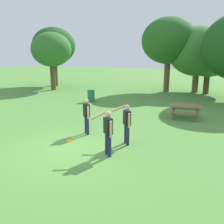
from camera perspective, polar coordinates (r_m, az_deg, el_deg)
name	(u,v)px	position (r m, az deg, el deg)	size (l,w,h in m)	color
ground_plane	(74,149)	(9.34, -9.15, -8.81)	(120.00, 120.00, 0.00)	#568E3D
person_thrower	(108,130)	(8.34, -1.04, -4.34)	(0.84, 0.49, 1.64)	#1E234C
person_catcher	(87,114)	(10.74, -6.16, -0.48)	(0.48, 0.44, 1.64)	#1E234C
person_bystander	(127,121)	(9.44, 3.56, -2.26)	(0.84, 0.49, 1.64)	#1E234C
frisbee	(70,141)	(10.21, -10.18, -6.82)	(0.30, 0.30, 0.03)	yellow
picnic_table_near	(185,109)	(14.16, 17.27, 0.79)	(1.85, 1.60, 0.77)	olive
trash_can_beside_table	(91,95)	(18.65, -5.07, 4.01)	(0.59, 0.59, 0.96)	#237047
tree_tall_left	(54,46)	(29.32, -13.85, 15.18)	(4.94, 4.94, 6.74)	brown
tree_broad_center	(51,50)	(25.70, -14.42, 14.33)	(4.08, 4.08, 5.88)	brown
tree_far_right	(169,41)	(24.24, 13.51, 16.32)	(5.17, 5.17, 7.12)	brown
tree_slender_mid	(198,51)	(24.64, 19.99, 13.58)	(5.54, 5.54, 6.29)	brown
tree_back_left	(209,57)	(24.03, 22.32, 12.10)	(4.24, 4.24, 5.20)	#4C3823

